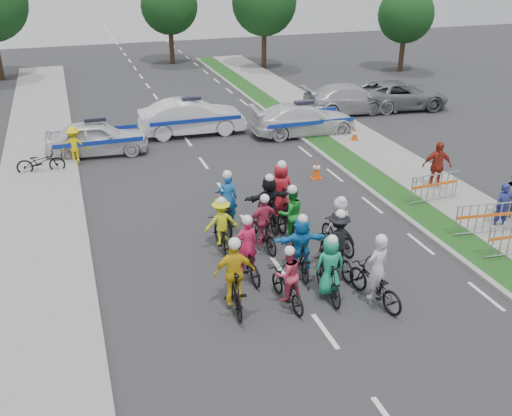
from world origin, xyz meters
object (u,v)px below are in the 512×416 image
object	(u,v)px
civilian_sedan	(351,99)
barrier_2	(434,189)
rider_0	(375,280)
rider_6	(247,256)
rider_12	(227,209)
tree_4	(169,6)
spectator_0	(503,207)
spectator_2	(437,166)
parked_bike	(41,162)
rider_3	(234,282)
civilian_suv	(398,95)
tree_1	(264,3)
cone_0	(316,170)
rider_13	(280,196)
rider_10	(221,229)
police_car_0	(97,138)
police_car_2	(304,119)
rider_7	(338,229)
cone_1	(355,136)
rider_1	(329,273)
rider_5	(301,249)
rider_4	(337,248)
rider_2	(287,283)
rider_9	(264,228)
marshal_hiviz	(74,145)
tree_2	(406,15)
police_car_1	(192,117)
rider_8	(290,221)
rider_11	(268,206)
barrier_1	(484,220)

from	to	relation	value
civilian_sedan	barrier_2	xyz separation A→B (m)	(-2.72, -11.59, -0.21)
rider_0	rider_6	distance (m)	3.50
rider_12	tree_4	world-z (taller)	tree_4
spectator_0	spectator_2	world-z (taller)	spectator_2
spectator_2	parked_bike	bearing A→B (deg)	169.09
rider_3	civilian_suv	distance (m)	20.84
rider_3	spectator_2	xyz separation A→B (m)	(9.21, 4.90, 0.16)
tree_1	tree_4	size ratio (longest dim) A/B	1.08
cone_0	rider_0	bearing A→B (deg)	-104.26
rider_13	barrier_2	bearing A→B (deg)	167.37
rider_10	police_car_0	distance (m)	10.35
police_car_2	rider_0	bearing A→B (deg)	168.03
rider_7	police_car_2	world-z (taller)	rider_7
rider_13	spectator_0	xyz separation A→B (m)	(6.39, -3.05, -0.01)
cone_0	cone_1	bearing A→B (deg)	44.75
spectator_2	rider_1	bearing A→B (deg)	-128.51
rider_0	rider_3	xyz separation A→B (m)	(-3.44, 0.89, 0.12)
rider_10	spectator_2	xyz separation A→B (m)	(8.71, 1.88, 0.25)
rider_5	rider_4	bearing A→B (deg)	176.07
rider_2	rider_9	xyz separation A→B (m)	(0.39, 2.92, 0.06)
rider_3	cone_0	xyz separation A→B (m)	(5.54, 7.37, -0.44)
rider_10	police_car_2	world-z (taller)	rider_10
rider_1	spectator_0	size ratio (longest dim) A/B	1.18
rider_5	police_car_0	world-z (taller)	rider_5
rider_2	tree_4	xyz separation A→B (m)	(3.45, 32.67, 3.54)
rider_6	marshal_hiviz	world-z (taller)	rider_6
rider_12	tree_2	xyz separation A→B (m)	(18.67, 20.01, 3.18)
rider_3	cone_1	xyz separation A→B (m)	(9.00, 10.81, -0.44)
civilian_suv	police_car_1	bearing A→B (deg)	102.23
rider_6	rider_8	distance (m)	2.33
civilian_suv	marshal_hiviz	world-z (taller)	marshal_hiviz
police_car_2	spectator_2	xyz separation A→B (m)	(1.94, -7.88, 0.20)
police_car_1	rider_11	bearing A→B (deg)	-177.26
rider_8	spectator_0	world-z (taller)	rider_8
marshal_hiviz	rider_9	bearing A→B (deg)	124.55
rider_12	parked_bike	world-z (taller)	rider_12
rider_10	rider_12	distance (m)	1.48
rider_11	marshal_hiviz	xyz separation A→B (m)	(-5.57, 8.27, -0.02)
rider_7	rider_10	xyz separation A→B (m)	(-3.26, 1.16, -0.02)
cone_1	spectator_0	bearing A→B (deg)	-88.00
police_car_1	spectator_2	xyz separation A→B (m)	(6.98, -9.60, 0.11)
rider_11	tree_1	xyz separation A→B (m)	(8.46, 24.50, 3.74)
police_car_1	cone_0	world-z (taller)	police_car_1
rider_8	rider_10	xyz separation A→B (m)	(-2.09, 0.25, -0.03)
civilian_sedan	cone_1	distance (m)	5.15
rider_12	spectator_0	size ratio (longest dim) A/B	1.31
rider_1	rider_13	world-z (taller)	rider_13
rider_5	spectator_0	xyz separation A→B (m)	(7.14, 0.48, 0.00)
civilian_sedan	rider_1	bearing A→B (deg)	154.18
rider_3	barrier_1	distance (m)	8.54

